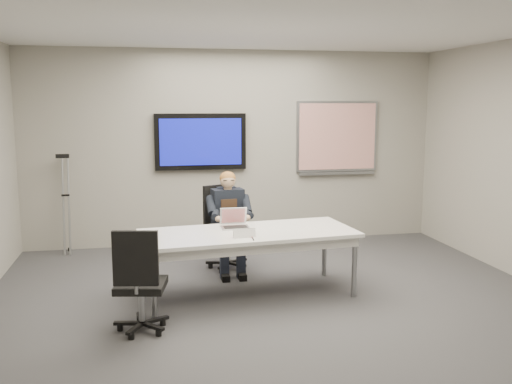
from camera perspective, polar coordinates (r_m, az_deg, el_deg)
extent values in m
cube|color=#3A3A3D|center=(5.73, 2.76, -12.10)|extent=(6.00, 6.00, 0.02)
cube|color=silver|center=(5.39, 3.00, 16.87)|extent=(6.00, 6.00, 0.02)
cube|color=gray|center=(8.31, -2.15, 4.43)|extent=(6.00, 0.02, 2.80)
cube|color=gray|center=(2.62, 19.03, -6.07)|extent=(6.00, 0.02, 2.80)
cube|color=white|center=(6.08, -0.77, -4.12)|extent=(2.35, 1.17, 0.04)
cube|color=silver|center=(6.10, -0.77, -4.81)|extent=(2.25, 1.06, 0.09)
cylinder|color=gray|center=(5.60, -10.20, -9.14)|extent=(0.06, 0.06, 0.66)
cylinder|color=gray|center=(6.19, 9.82, -7.37)|extent=(0.06, 0.06, 0.66)
cylinder|color=gray|center=(6.35, -11.05, -6.97)|extent=(0.06, 0.06, 0.66)
cylinder|color=gray|center=(6.88, 6.85, -5.63)|extent=(0.06, 0.06, 0.66)
cube|color=black|center=(8.19, -5.57, 5.03)|extent=(1.30, 0.08, 0.80)
cube|color=#0D1290|center=(8.15, -5.54, 5.01)|extent=(1.16, 0.01, 0.66)
cube|color=gray|center=(8.66, 8.10, 5.53)|extent=(1.25, 0.04, 1.05)
cube|color=white|center=(8.63, 8.15, 5.52)|extent=(1.18, 0.01, 0.98)
cube|color=gray|center=(8.67, 8.10, 1.88)|extent=(1.18, 0.05, 0.04)
cylinder|color=gray|center=(7.14, -2.86, -5.49)|extent=(0.06, 0.06, 0.35)
cube|color=black|center=(7.10, -2.87, -4.11)|extent=(0.60, 0.60, 0.07)
cube|color=black|center=(7.21, -3.82, -1.28)|extent=(0.40, 0.22, 0.51)
cylinder|color=gray|center=(5.35, -11.35, -10.84)|extent=(0.06, 0.06, 0.34)
cube|color=black|center=(5.30, -11.41, -9.13)|extent=(0.50, 0.50, 0.07)
cube|color=black|center=(5.02, -11.96, -6.51)|extent=(0.39, 0.12, 0.48)
cube|color=black|center=(7.01, -2.85, -1.81)|extent=(0.40, 0.26, 0.52)
cube|color=#332215|center=(6.89, -2.72, -1.76)|extent=(0.20, 0.04, 0.25)
sphere|color=tan|center=(6.92, -2.84, 1.16)|extent=(0.19, 0.19, 0.19)
ellipsoid|color=brown|center=(6.93, -2.86, 1.39)|extent=(0.20, 0.20, 0.17)
cube|color=#B8B8BB|center=(6.22, -2.09, -3.58)|extent=(0.30, 0.21, 0.02)
cube|color=black|center=(6.21, -2.08, -3.51)|extent=(0.25, 0.15, 0.00)
cube|color=#B8B8BB|center=(6.33, -2.29, -2.39)|extent=(0.30, 0.07, 0.20)
cube|color=red|center=(6.32, -2.28, -2.39)|extent=(0.26, 0.06, 0.16)
cylinder|color=black|center=(5.73, -0.31, -4.68)|extent=(0.01, 0.13, 0.01)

